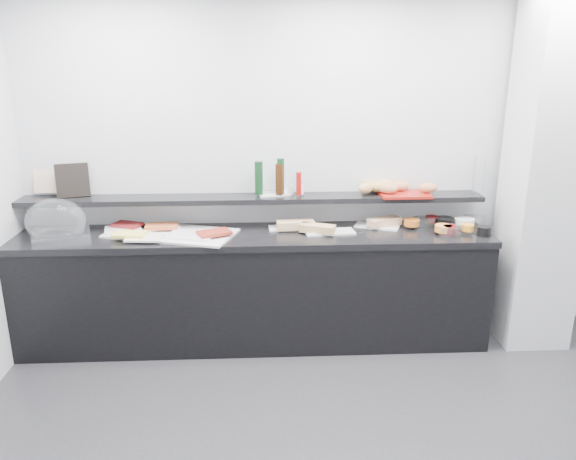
{
  "coord_description": "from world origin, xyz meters",
  "views": [
    {
      "loc": [
        -0.64,
        -2.4,
        2.19
      ],
      "look_at": [
        -0.45,
        1.45,
        1.0
      ],
      "focal_mm": 35.0,
      "sensor_mm": 36.0,
      "label": 1
    }
  ],
  "objects_px": {
    "condiment_tray": "(274,194)",
    "bread_tray": "(404,194)",
    "carafe": "(479,174)",
    "cloche_base": "(62,235)",
    "framed_print": "(73,180)",
    "sandwich_plate_mid": "(330,232)"
  },
  "relations": [
    {
      "from": "condiment_tray",
      "to": "bread_tray",
      "type": "height_order",
      "value": "bread_tray"
    },
    {
      "from": "condiment_tray",
      "to": "carafe",
      "type": "xyz_separation_m",
      "value": [
        1.63,
        -0.01,
        0.14
      ]
    },
    {
      "from": "cloche_base",
      "to": "bread_tray",
      "type": "relative_size",
      "value": 1.04
    },
    {
      "from": "bread_tray",
      "to": "framed_print",
      "type": "bearing_deg",
      "value": 176.67
    },
    {
      "from": "cloche_base",
      "to": "condiment_tray",
      "type": "height_order",
      "value": "condiment_tray"
    },
    {
      "from": "condiment_tray",
      "to": "carafe",
      "type": "distance_m",
      "value": 1.63
    },
    {
      "from": "bread_tray",
      "to": "carafe",
      "type": "height_order",
      "value": "carafe"
    },
    {
      "from": "sandwich_plate_mid",
      "to": "framed_print",
      "type": "height_order",
      "value": "framed_print"
    },
    {
      "from": "cloche_base",
      "to": "sandwich_plate_mid",
      "type": "xyz_separation_m",
      "value": [
        2.02,
        0.0,
        -0.01
      ]
    },
    {
      "from": "bread_tray",
      "to": "carafe",
      "type": "xyz_separation_m",
      "value": [
        0.61,
        0.07,
        0.14
      ]
    },
    {
      "from": "framed_print",
      "to": "cloche_base",
      "type": "bearing_deg",
      "value": -117.43
    },
    {
      "from": "cloche_base",
      "to": "bread_tray",
      "type": "bearing_deg",
      "value": -14.95
    },
    {
      "from": "bread_tray",
      "to": "carafe",
      "type": "relative_size",
      "value": 1.29
    },
    {
      "from": "framed_print",
      "to": "bread_tray",
      "type": "distance_m",
      "value": 2.58
    },
    {
      "from": "condiment_tray",
      "to": "carafe",
      "type": "relative_size",
      "value": 0.84
    },
    {
      "from": "condiment_tray",
      "to": "bread_tray",
      "type": "xyz_separation_m",
      "value": [
        1.02,
        -0.08,
        0.0
      ]
    },
    {
      "from": "sandwich_plate_mid",
      "to": "condiment_tray",
      "type": "bearing_deg",
      "value": 144.64
    },
    {
      "from": "framed_print",
      "to": "bread_tray",
      "type": "height_order",
      "value": "framed_print"
    },
    {
      "from": "framed_print",
      "to": "condiment_tray",
      "type": "bearing_deg",
      "value": -17.97
    },
    {
      "from": "sandwich_plate_mid",
      "to": "carafe",
      "type": "height_order",
      "value": "carafe"
    },
    {
      "from": "framed_print",
      "to": "carafe",
      "type": "bearing_deg",
      "value": -17.89
    },
    {
      "from": "sandwich_plate_mid",
      "to": "condiment_tray",
      "type": "distance_m",
      "value": 0.54
    }
  ]
}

